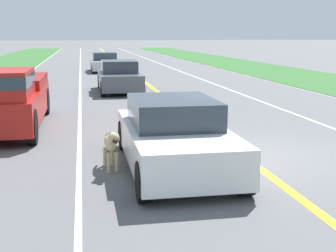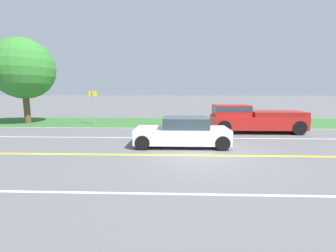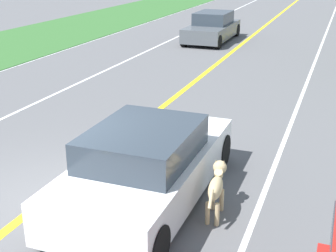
# 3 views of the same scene
# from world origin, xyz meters

# --- Properties ---
(ground_plane) EXTENTS (400.00, 400.00, 0.00)m
(ground_plane) POSITION_xyz_m (0.00, 0.00, 0.00)
(ground_plane) COLOR #5B5B5E
(centre_divider_line) EXTENTS (0.18, 160.00, 0.01)m
(centre_divider_line) POSITION_xyz_m (0.00, 0.00, 0.00)
(centre_divider_line) COLOR yellow
(centre_divider_line) RESTS_ON ground
(lane_edge_line_right) EXTENTS (0.14, 160.00, 0.01)m
(lane_edge_line_right) POSITION_xyz_m (7.00, 0.00, 0.00)
(lane_edge_line_right) COLOR white
(lane_edge_line_right) RESTS_ON ground
(lane_dash_same_dir) EXTENTS (0.10, 160.00, 0.01)m
(lane_dash_same_dir) POSITION_xyz_m (3.50, 0.00, 0.00)
(lane_dash_same_dir) COLOR white
(lane_dash_same_dir) RESTS_ON ground
(lane_dash_oncoming) EXTENTS (0.10, 160.00, 0.01)m
(lane_dash_oncoming) POSITION_xyz_m (-3.50, 0.00, 0.00)
(lane_dash_oncoming) COLOR white
(lane_dash_oncoming) RESTS_ON ground
(grass_verge_right) EXTENTS (6.00, 160.00, 0.03)m
(grass_verge_right) POSITION_xyz_m (10.00, 0.00, 0.01)
(grass_verge_right) COLOR #33662D
(grass_verge_right) RESTS_ON ground
(ego_car) EXTENTS (1.89, 4.33, 1.36)m
(ego_car) POSITION_xyz_m (1.65, 0.76, 0.64)
(ego_car) COLOR white
(ego_car) RESTS_ON ground
(dog) EXTENTS (0.31, 1.19, 0.84)m
(dog) POSITION_xyz_m (2.88, 0.71, 0.52)
(dog) COLOR #D1B784
(dog) RESTS_ON ground
(pickup_truck) EXTENTS (2.00, 5.61, 1.75)m
(pickup_truck) POSITION_xyz_m (5.49, -3.75, 0.90)
(pickup_truck) COLOR red
(pickup_truck) RESTS_ON ground
(roadside_tree_right_near) EXTENTS (4.72, 4.72, 6.73)m
(roadside_tree_right_near) POSITION_xyz_m (9.01, 13.16, 4.36)
(roadside_tree_right_near) COLOR brown
(roadside_tree_right_near) RESTS_ON ground
(street_sign) EXTENTS (0.11, 0.64, 2.66)m
(street_sign) POSITION_xyz_m (8.48, 7.52, 1.67)
(street_sign) COLOR gray
(street_sign) RESTS_ON ground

